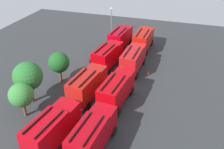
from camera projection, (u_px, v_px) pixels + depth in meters
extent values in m
plane|color=#2D3033|center=(112.00, 83.00, 36.43)|extent=(62.63, 62.63, 0.00)
cube|color=#AF050E|center=(103.00, 119.00, 26.29)|extent=(2.40, 2.67, 2.60)
cube|color=#8C9EAD|center=(107.00, 111.00, 26.97)|extent=(0.25, 2.12, 1.46)
cube|color=#AF050E|center=(88.00, 140.00, 23.44)|extent=(4.99, 2.88, 2.90)
cube|color=black|center=(81.00, 126.00, 22.86)|extent=(4.32, 0.47, 0.12)
cube|color=black|center=(94.00, 130.00, 22.41)|extent=(4.32, 0.47, 0.12)
cube|color=silver|center=(107.00, 120.00, 27.84)|extent=(0.39, 2.38, 0.28)
cylinder|color=black|center=(94.00, 126.00, 27.64)|extent=(1.12, 0.44, 1.10)
cylinder|color=black|center=(114.00, 131.00, 26.86)|extent=(1.12, 0.44, 1.10)
cube|color=#B9050B|center=(123.00, 80.00, 33.01)|extent=(2.44, 2.71, 2.60)
cube|color=#8C9EAD|center=(126.00, 75.00, 33.68)|extent=(0.29, 2.12, 1.46)
cube|color=#B9050B|center=(113.00, 93.00, 30.18)|extent=(5.03, 2.97, 2.90)
cube|color=black|center=(108.00, 81.00, 29.61)|extent=(4.31, 0.55, 0.12)
cube|color=black|center=(119.00, 84.00, 29.14)|extent=(4.31, 0.55, 0.12)
cube|color=silver|center=(126.00, 83.00, 34.55)|extent=(0.44, 2.38, 0.28)
cylinder|color=black|center=(116.00, 87.00, 34.38)|extent=(1.13, 0.46, 1.10)
cylinder|color=black|center=(132.00, 91.00, 33.55)|extent=(1.13, 0.46, 1.10)
cylinder|color=black|center=(101.00, 107.00, 30.52)|extent=(1.13, 0.46, 1.10)
cylinder|color=black|center=(118.00, 112.00, 29.70)|extent=(1.13, 0.46, 1.10)
cube|color=red|center=(137.00, 53.00, 40.46)|extent=(2.29, 2.58, 2.60)
cube|color=#8C9EAD|center=(139.00, 48.00, 41.14)|extent=(0.15, 2.13, 1.46)
cube|color=red|center=(131.00, 61.00, 37.55)|extent=(4.89, 2.67, 2.90)
cube|color=black|center=(127.00, 51.00, 36.95)|extent=(4.32, 0.27, 0.12)
cube|color=black|center=(136.00, 52.00, 36.55)|extent=(4.32, 0.27, 0.12)
cube|color=silver|center=(139.00, 56.00, 42.01)|extent=(0.28, 2.38, 0.28)
cylinder|color=black|center=(130.00, 59.00, 41.76)|extent=(1.11, 0.39, 1.10)
cylinder|color=black|center=(144.00, 61.00, 41.06)|extent=(1.11, 0.39, 1.10)
cylinder|color=black|center=(121.00, 73.00, 37.80)|extent=(1.11, 0.39, 1.10)
cylinder|color=black|center=(136.00, 76.00, 37.10)|extent=(1.11, 0.39, 1.10)
cube|color=#BA130A|center=(146.00, 35.00, 47.23)|extent=(2.30, 2.59, 2.60)
cube|color=#8C9EAD|center=(148.00, 32.00, 47.92)|extent=(0.17, 2.13, 1.46)
cube|color=#BA130A|center=(142.00, 41.00, 44.33)|extent=(4.90, 2.69, 2.90)
cube|color=black|center=(139.00, 32.00, 43.73)|extent=(4.32, 0.29, 0.12)
cube|color=black|center=(146.00, 33.00, 43.33)|extent=(4.32, 0.29, 0.12)
cube|color=silver|center=(147.00, 38.00, 48.79)|extent=(0.30, 2.38, 0.28)
cylinder|color=black|center=(140.00, 41.00, 48.54)|extent=(1.11, 0.39, 1.10)
cylinder|color=black|center=(152.00, 43.00, 47.84)|extent=(1.11, 0.39, 1.10)
cylinder|color=black|center=(133.00, 51.00, 44.59)|extent=(1.11, 0.39, 1.10)
cylinder|color=black|center=(146.00, 53.00, 43.89)|extent=(1.11, 0.39, 1.10)
cube|color=#B70610|center=(66.00, 114.00, 26.99)|extent=(2.51, 2.77, 2.60)
cube|color=#8C9EAD|center=(71.00, 106.00, 27.65)|extent=(0.36, 2.12, 1.46)
cube|color=#B70610|center=(46.00, 134.00, 24.20)|extent=(5.09, 3.11, 2.90)
cube|color=black|center=(38.00, 119.00, 23.65)|extent=(4.30, 0.69, 0.12)
cube|color=black|center=(49.00, 124.00, 23.14)|extent=(4.30, 0.69, 0.12)
cube|color=silver|center=(73.00, 116.00, 28.51)|extent=(0.51, 2.38, 0.28)
cylinder|color=black|center=(60.00, 120.00, 28.38)|extent=(1.14, 0.49, 1.10)
cylinder|color=black|center=(77.00, 127.00, 27.50)|extent=(1.14, 0.49, 1.10)
cube|color=#AE150F|center=(96.00, 76.00, 34.04)|extent=(2.45, 2.72, 2.60)
cube|color=#8C9EAD|center=(99.00, 70.00, 34.71)|extent=(0.31, 2.12, 1.46)
cube|color=#AE150F|center=(83.00, 88.00, 31.22)|extent=(5.04, 3.00, 2.90)
cube|color=black|center=(78.00, 76.00, 30.65)|extent=(4.31, 0.58, 0.12)
cube|color=black|center=(88.00, 78.00, 30.18)|extent=(4.31, 0.58, 0.12)
cube|color=silver|center=(100.00, 79.00, 35.58)|extent=(0.45, 2.38, 0.28)
cylinder|color=black|center=(90.00, 83.00, 35.41)|extent=(1.13, 0.47, 1.10)
cylinder|color=black|center=(104.00, 86.00, 34.58)|extent=(1.13, 0.47, 1.10)
cylinder|color=black|center=(72.00, 101.00, 31.57)|extent=(1.13, 0.47, 1.10)
cylinder|color=black|center=(88.00, 106.00, 30.73)|extent=(1.13, 0.47, 1.10)
cube|color=#BA030A|center=(114.00, 50.00, 41.39)|extent=(2.50, 2.76, 2.60)
cube|color=#8C9EAD|center=(117.00, 46.00, 42.05)|extent=(0.35, 2.12, 1.46)
cube|color=#BA030A|center=(105.00, 57.00, 38.59)|extent=(5.08, 3.09, 2.90)
cube|color=black|center=(101.00, 48.00, 38.04)|extent=(4.30, 0.67, 0.12)
cube|color=black|center=(109.00, 49.00, 37.54)|extent=(4.30, 0.67, 0.12)
cube|color=silver|center=(117.00, 53.00, 42.91)|extent=(0.50, 2.38, 0.28)
cylinder|color=black|center=(108.00, 56.00, 42.78)|extent=(1.14, 0.49, 1.10)
cylinder|color=black|center=(121.00, 59.00, 41.90)|extent=(1.14, 0.49, 1.10)
cylinder|color=black|center=(95.00, 69.00, 38.97)|extent=(1.14, 0.49, 1.10)
cylinder|color=black|center=(108.00, 72.00, 38.10)|extent=(1.14, 0.49, 1.10)
cube|color=#AA0211|center=(125.00, 33.00, 48.08)|extent=(2.40, 2.67, 2.60)
cube|color=#8C9EAD|center=(127.00, 30.00, 48.75)|extent=(0.25, 2.12, 1.46)
cube|color=#AA0211|center=(119.00, 39.00, 45.22)|extent=(4.99, 2.88, 2.90)
cube|color=black|center=(115.00, 30.00, 44.64)|extent=(4.32, 0.47, 0.12)
cube|color=black|center=(122.00, 31.00, 44.19)|extent=(4.32, 0.47, 0.12)
cube|color=silver|center=(127.00, 36.00, 49.62)|extent=(0.39, 2.38, 0.28)
cylinder|color=black|center=(119.00, 39.00, 49.42)|extent=(1.12, 0.44, 1.10)
cylinder|color=black|center=(131.00, 41.00, 48.64)|extent=(1.12, 0.44, 1.10)
cylinder|color=black|center=(110.00, 48.00, 45.53)|extent=(1.12, 0.44, 1.10)
cylinder|color=black|center=(122.00, 51.00, 44.75)|extent=(1.12, 0.44, 1.10)
cylinder|color=black|center=(124.00, 34.00, 52.40)|extent=(0.16, 0.16, 0.84)
cylinder|color=black|center=(125.00, 34.00, 52.41)|extent=(0.16, 0.16, 0.84)
cube|color=#B7140F|center=(125.00, 30.00, 52.00)|extent=(0.37, 0.48, 0.73)
sphere|color=brown|center=(125.00, 28.00, 51.75)|extent=(0.24, 0.24, 0.24)
cylinder|color=#B7140F|center=(125.00, 28.00, 51.70)|extent=(0.30, 0.30, 0.07)
cylinder|color=black|center=(90.00, 65.00, 40.16)|extent=(0.16, 0.16, 0.82)
cylinder|color=black|center=(91.00, 65.00, 40.30)|extent=(0.16, 0.16, 0.82)
cube|color=black|center=(91.00, 61.00, 39.84)|extent=(0.48, 0.39, 0.71)
sphere|color=tan|center=(90.00, 59.00, 39.60)|extent=(0.23, 0.23, 0.23)
cylinder|color=black|center=(90.00, 58.00, 39.55)|extent=(0.29, 0.29, 0.07)
cylinder|color=black|center=(100.00, 58.00, 42.51)|extent=(0.16, 0.16, 0.79)
cylinder|color=black|center=(100.00, 58.00, 42.65)|extent=(0.16, 0.16, 0.79)
cube|color=gold|center=(100.00, 54.00, 42.20)|extent=(0.44, 0.48, 0.68)
sphere|color=tan|center=(100.00, 52.00, 41.97)|extent=(0.22, 0.22, 0.22)
cylinder|color=gold|center=(100.00, 51.00, 41.92)|extent=(0.28, 0.28, 0.07)
cylinder|color=black|center=(116.00, 35.00, 51.76)|extent=(0.16, 0.16, 0.79)
cylinder|color=black|center=(117.00, 35.00, 51.80)|extent=(0.16, 0.16, 0.79)
cube|color=#B7140F|center=(116.00, 32.00, 51.40)|extent=(0.41, 0.48, 0.68)
sphere|color=tan|center=(116.00, 30.00, 51.17)|extent=(0.22, 0.22, 0.22)
cylinder|color=#B7140F|center=(116.00, 29.00, 51.13)|extent=(0.28, 0.28, 0.07)
cylinder|color=brown|center=(25.00, 110.00, 29.51)|extent=(0.37, 0.37, 1.85)
sphere|color=#337A33|center=(21.00, 95.00, 28.40)|extent=(2.95, 2.95, 2.95)
cylinder|color=brown|center=(32.00, 94.00, 31.88)|extent=(0.47, 0.47, 2.33)
sphere|color=#236628|center=(28.00, 76.00, 30.47)|extent=(3.72, 3.72, 3.72)
cylinder|color=brown|center=(61.00, 76.00, 36.30)|extent=(0.38, 0.38, 1.90)
sphere|color=#19511E|center=(59.00, 62.00, 35.15)|extent=(3.05, 3.05, 3.05)
cone|color=#F2600C|center=(148.00, 73.00, 38.31)|extent=(0.43, 0.43, 0.62)
cone|color=#F2600C|center=(93.00, 63.00, 41.14)|extent=(0.49, 0.49, 0.70)
cone|color=#F2600C|center=(92.00, 68.00, 39.38)|extent=(0.49, 0.49, 0.71)
cylinder|color=slate|center=(111.00, 22.00, 51.74)|extent=(0.16, 0.16, 5.51)
sphere|color=#F2EFCC|center=(111.00, 8.00, 50.24)|extent=(0.36, 0.36, 0.36)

